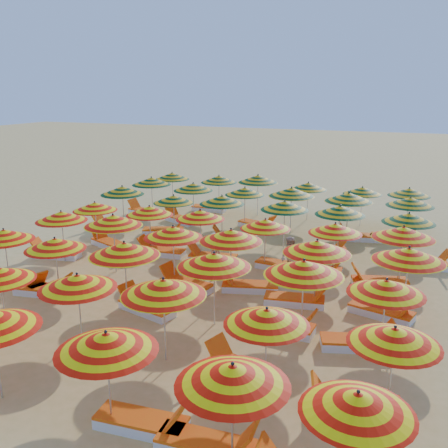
{
  "coord_description": "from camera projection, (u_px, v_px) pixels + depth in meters",
  "views": [
    {
      "loc": [
        6.11,
        -14.44,
        6.02
      ],
      "look_at": [
        0.0,
        0.5,
        1.6
      ],
      "focal_mm": 40.0,
      "sensor_mm": 36.0,
      "label": 1
    }
  ],
  "objects": [
    {
      "name": "umbrella_44",
      "position": [
        258.0,
        179.0,
        23.89
      ],
      "size": [
        2.05,
        2.05,
        2.05
      ],
      "color": "silver",
      "rests_on": "ground"
    },
    {
      "name": "lounger_3",
      "position": [
        208.0,
        445.0,
        8.47
      ],
      "size": [
        1.77,
        0.69,
        0.69
      ],
      "rotation": [
        0.0,
        0.0,
        0.06
      ],
      "color": "white",
      "rests_on": "ground"
    },
    {
      "name": "umbrella_7",
      "position": [
        0.0,
        274.0,
        12.26
      ],
      "size": [
        2.21,
        2.21,
        1.81
      ],
      "color": "silver",
      "rests_on": "ground"
    },
    {
      "name": "umbrella_34",
      "position": [
        340.0,
        210.0,
        18.15
      ],
      "size": [
        2.38,
        2.38,
        1.94
      ],
      "color": "silver",
      "rests_on": "ground"
    },
    {
      "name": "lounger_7",
      "position": [
        354.0,
        405.0,
        9.53
      ],
      "size": [
        1.82,
        1.02,
        0.69
      ],
      "rotation": [
        0.0,
        0.0,
        3.41
      ],
      "color": "white",
      "rests_on": "ground"
    },
    {
      "name": "umbrella_31",
      "position": [
        174.0,
        199.0,
        20.59
      ],
      "size": [
        1.83,
        1.83,
        1.79
      ],
      "color": "silver",
      "rests_on": "ground"
    },
    {
      "name": "umbrella_35",
      "position": [
        409.0,
        218.0,
        17.16
      ],
      "size": [
        2.4,
        2.4,
        1.92
      ],
      "color": "silver",
      "rests_on": "ground"
    },
    {
      "name": "umbrella_37",
      "position": [
        193.0,
        187.0,
        22.61
      ],
      "size": [
        2.31,
        2.31,
        1.9
      ],
      "color": "silver",
      "rests_on": "ground"
    },
    {
      "name": "lounger_22",
      "position": [
        317.0,
        270.0,
        16.6
      ],
      "size": [
        1.76,
        0.67,
        0.69
      ],
      "rotation": [
        0.0,
        0.0,
        0.05
      ],
      "color": "white",
      "rests_on": "ground"
    },
    {
      "name": "umbrella_5",
      "position": [
        357.0,
        403.0,
        7.22
      ],
      "size": [
        2.21,
        2.21,
        1.82
      ],
      "color": "silver",
      "rests_on": "ground"
    },
    {
      "name": "lounger_9",
      "position": [
        45.0,
        290.0,
        14.98
      ],
      "size": [
        1.81,
        0.87,
        0.69
      ],
      "rotation": [
        0.0,
        0.0,
        0.17
      ],
      "color": "white",
      "rests_on": "ground"
    },
    {
      "name": "umbrella_13",
      "position": [
        55.0,
        244.0,
        14.46
      ],
      "size": [
        1.81,
        1.81,
        1.87
      ],
      "color": "silver",
      "rests_on": "ground"
    },
    {
      "name": "lounger_2",
      "position": [
        144.0,
        422.0,
        9.05
      ],
      "size": [
        1.77,
        0.72,
        0.69
      ],
      "rotation": [
        0.0,
        0.0,
        0.08
      ],
      "color": "white",
      "rests_on": "ground"
    },
    {
      "name": "umbrella_15",
      "position": [
        214.0,
        260.0,
        12.67
      ],
      "size": [
        2.18,
        2.18,
        2.03
      ],
      "color": "silver",
      "rests_on": "ground"
    },
    {
      "name": "umbrella_11",
      "position": [
        395.0,
        336.0,
        9.15
      ],
      "size": [
        2.15,
        2.15,
        1.83
      ],
      "color": "silver",
      "rests_on": "ground"
    },
    {
      "name": "umbrella_30",
      "position": [
        122.0,
        190.0,
        21.42
      ],
      "size": [
        2.1,
        2.1,
        1.99
      ],
      "color": "silver",
      "rests_on": "ground"
    },
    {
      "name": "lounger_34",
      "position": [
        210.0,
        208.0,
        25.14
      ],
      "size": [
        1.77,
        0.69,
        0.69
      ],
      "rotation": [
        0.0,
        0.0,
        0.07
      ],
      "color": "white",
      "rests_on": "ground"
    },
    {
      "name": "umbrella_4",
      "position": [
        233.0,
        375.0,
        7.72
      ],
      "size": [
        2.4,
        2.4,
        1.95
      ],
      "color": "silver",
      "rests_on": "ground"
    },
    {
      "name": "lounger_31",
      "position": [
        258.0,
        225.0,
        22.09
      ],
      "size": [
        1.82,
        1.02,
        0.69
      ],
      "rotation": [
        0.0,
        0.0,
        -0.27
      ],
      "color": "white",
      "rests_on": "ground"
    },
    {
      "name": "umbrella_16",
      "position": [
        304.0,
        268.0,
        12.01
      ],
      "size": [
        2.06,
        2.06,
        2.07
      ],
      "color": "silver",
      "rests_on": "ground"
    },
    {
      "name": "umbrella_14",
      "position": [
        124.0,
        249.0,
        13.44
      ],
      "size": [
        2.21,
        2.21,
        2.06
      ],
      "color": "silver",
      "rests_on": "ground"
    },
    {
      "name": "umbrella_10",
      "position": [
        267.0,
        317.0,
        9.89
      ],
      "size": [
        2.16,
        2.16,
        1.85
      ],
      "color": "silver",
      "rests_on": "ground"
    },
    {
      "name": "umbrella_24",
      "position": [
        95.0,
        206.0,
        19.24
      ],
      "size": [
        2.06,
        2.06,
        1.81
      ],
      "color": "silver",
      "rests_on": "ground"
    },
    {
      "name": "lounger_18",
      "position": [
        109.0,
        243.0,
        19.48
      ],
      "size": [
        1.83,
        1.16,
        0.69
      ],
      "rotation": [
        0.0,
        0.0,
        2.77
      ],
      "color": "white",
      "rests_on": "ground"
    },
    {
      "name": "umbrella_25",
      "position": [
        149.0,
        211.0,
        18.44
      ],
      "size": [
        2.02,
        2.02,
        1.85
      ],
      "color": "silver",
      "rests_on": "ground"
    },
    {
      "name": "umbrella_38",
      "position": [
        245.0,
        191.0,
        21.86
      ],
      "size": [
        2.28,
        2.28,
        1.86
      ],
      "color": "silver",
      "rests_on": "ground"
    },
    {
      "name": "lounger_16",
      "position": [
        296.0,
        300.0,
        14.28
      ],
      "size": [
        1.81,
        0.88,
        0.69
      ],
      "rotation": [
        0.0,
        0.0,
        0.18
      ],
      "color": "white",
      "rests_on": "ground"
    },
    {
      "name": "umbrella_33",
      "position": [
        285.0,
        205.0,
        18.87
      ],
      "size": [
        2.36,
        2.36,
        1.95
      ],
      "color": "silver",
      "rests_on": "ground"
    },
    {
      "name": "umbrella_3",
      "position": [
        106.0,
        342.0,
        8.73
      ],
      "size": [
        2.36,
        2.36,
        1.94
      ],
      "color": "silver",
      "rests_on": "ground"
    },
    {
      "name": "lounger_27",
      "position": [
        324.0,
        250.0,
        18.71
      ],
      "size": [
        1.83,
        1.13,
        0.69
      ],
      "rotation": [
        0.0,
        0.0,
        0.35
      ],
      "color": "white",
      "rests_on": "ground"
    },
    {
      "name": "umbrella_28",
      "position": [
        335.0,
        229.0,
        16.11
      ],
      "size": [
        1.99,
        1.99,
        1.84
      ],
      "color": "silver",
      "rests_on": "ground"
    },
    {
      "name": "ground",
      "position": [
        218.0,
        274.0,
        16.71
      ],
      "size": [
        120.0,
        120.0,
        0.0
      ],
      "primitive_type": "plane",
      "color": "#E6B666",
      "rests_on": "ground"
    },
    {
      "name": "lounger_10",
      "position": [
        146.0,
        307.0,
        13.81
      ],
      "size": [
        1.82,
        1.01,
        0.69
      ],
      "rotation": [
        0.0,
        0.0,
        2.88
      ],
      "color": "white",
      "rests_on": "ground"
    },
    {
      "name": "lounger_29",
      "position": [
        144.0,
        211.0,
        24.5
      ],
      "size": [
        1.81,
        0.92,
        0.69
      ],
      "rotation": [
        0.0,
        0.0,
        2.93
      ],
      "color": "white",
      "rests_on": "ground"
    },
    {
      "name": "umbrella_17",
      "position": [
        386.0,
        287.0,
        11.31
      ],
      "size": [
        1.81,
        1.81,
        1.88
      ],
      "color": "silver",
      "rests_on": "ground"
    },
    {
      "name": "umbrella_26",
      "position": [
        200.0,
        215.0,
        17.77
      ],
      "size": [
        2.1,
        2.1,
        1.87
      ],
      "color": "silver",
      "rests_on": "ground"
    },
    {
      "name": "umbrella_41",
      "position": [
        410.0,
        202.0,
        19.46
      ],
      "size": [
        2.18,
        2.18,
        1.96
      ],
      "color": "silver",
      "rests_on": "ground"
    },
    {
      "name": "lounger_26",
      "position": [
        233.0,
        238.0,
        20.13
      ],
      "size": [
        1.83,
        1.12,
        0.69
      ],
      "rotation": [
        0.0,
        0.0,
        3.48
      ],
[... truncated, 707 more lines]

